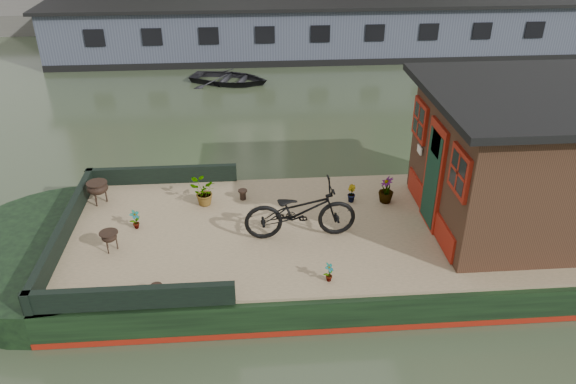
{
  "coord_description": "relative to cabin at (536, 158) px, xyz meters",
  "views": [
    {
      "loc": [
        -2.73,
        -8.33,
        6.04
      ],
      "look_at": [
        -2.05,
        0.5,
        1.11
      ],
      "focal_mm": 35.0,
      "sensor_mm": 36.0,
      "label": 1
    }
  ],
  "objects": [
    {
      "name": "dinghy",
      "position": [
        -5.49,
        10.3,
        -1.6
      ],
      "size": [
        3.16,
        2.68,
        0.56
      ],
      "primitive_type": "imported",
      "rotation": [
        0.0,
        0.0,
        1.24
      ],
      "color": "black",
      "rests_on": "ground"
    },
    {
      "name": "bicycle",
      "position": [
        -4.08,
        -0.24,
        -0.73
      ],
      "size": [
        1.93,
        0.73,
        1.0
      ],
      "primitive_type": "imported",
      "rotation": [
        0.0,
        0.0,
        1.61
      ],
      "color": "black",
      "rests_on": "houseboat_deck"
    },
    {
      "name": "far_houseboat",
      "position": [
        -2.19,
        14.0,
        -0.91
      ],
      "size": [
        20.4,
        4.4,
        2.11
      ],
      "color": "#43495A",
      "rests_on": "ground"
    },
    {
      "name": "cabin",
      "position": [
        0.0,
        0.0,
        0.0
      ],
      "size": [
        4.0,
        3.5,
        2.42
      ],
      "color": "black",
      "rests_on": "houseboat_deck"
    },
    {
      "name": "bollard_port",
      "position": [
        -5.06,
        1.11,
        -1.13
      ],
      "size": [
        0.17,
        0.17,
        0.2
      ],
      "primitive_type": "cylinder",
      "color": "black",
      "rests_on": "houseboat_deck"
    },
    {
      "name": "houseboat_deck",
      "position": [
        -2.19,
        0.0,
        -1.25
      ],
      "size": [
        11.8,
        3.8,
        0.05
      ],
      "primitive_type": "cube",
      "color": "#A08663",
      "rests_on": "houseboat_hull"
    },
    {
      "name": "potted_plant_d",
      "position": [
        -2.34,
        0.81,
        -0.97
      ],
      "size": [
        0.31,
        0.31,
        0.52
      ],
      "primitive_type": "imported",
      "rotation": [
        0.0,
        0.0,
        4.79
      ],
      "color": "brown",
      "rests_on": "houseboat_deck"
    },
    {
      "name": "potted_plant_a",
      "position": [
        -6.95,
        0.21,
        -1.05
      ],
      "size": [
        0.22,
        0.22,
        0.36
      ],
      "primitive_type": "imported",
      "rotation": [
        0.0,
        0.0,
        0.77
      ],
      "color": "brown",
      "rests_on": "houseboat_deck"
    },
    {
      "name": "bow_bulwark",
      "position": [
        -7.25,
        0.0,
        -1.05
      ],
      "size": [
        3.0,
        4.0,
        0.35
      ],
      "color": "black",
      "rests_on": "houseboat_deck"
    },
    {
      "name": "bollard_stbd",
      "position": [
        -6.34,
        -1.7,
        -1.13
      ],
      "size": [
        0.18,
        0.18,
        0.2
      ],
      "primitive_type": "cylinder",
      "color": "black",
      "rests_on": "houseboat_deck"
    },
    {
      "name": "potted_plant_b",
      "position": [
        -3.0,
        0.88,
        -1.06
      ],
      "size": [
        0.18,
        0.21,
        0.34
      ],
      "primitive_type": "imported",
      "rotation": [
        0.0,
        0.0,
        1.77
      ],
      "color": "brown",
      "rests_on": "houseboat_deck"
    },
    {
      "name": "potted_plant_c",
      "position": [
        -5.8,
        0.95,
        -0.97
      ],
      "size": [
        0.51,
        0.46,
        0.52
      ],
      "primitive_type": "imported",
      "rotation": [
        0.0,
        0.0,
        3.26
      ],
      "color": "#94392B",
      "rests_on": "houseboat_deck"
    },
    {
      "name": "brazier_rear",
      "position": [
        -7.79,
        1.18,
        -1.01
      ],
      "size": [
        0.47,
        0.47,
        0.44
      ],
      "primitive_type": null,
      "rotation": [
        0.0,
        0.0,
        -0.17
      ],
      "color": "black",
      "rests_on": "houseboat_deck"
    },
    {
      "name": "brazier_front",
      "position": [
        -7.26,
        -0.44,
        -1.05
      ],
      "size": [
        0.38,
        0.38,
        0.35
      ],
      "primitive_type": null,
      "rotation": [
        0.0,
        0.0,
        -0.17
      ],
      "color": "black",
      "rests_on": "houseboat_deck"
    },
    {
      "name": "potted_plant_e",
      "position": [
        -3.76,
        -1.53,
        -1.06
      ],
      "size": [
        0.2,
        0.21,
        0.33
      ],
      "primitive_type": "imported",
      "rotation": [
        0.0,
        0.0,
        0.87
      ],
      "color": "brown",
      "rests_on": "houseboat_deck"
    },
    {
      "name": "houseboat_hull",
      "position": [
        -3.52,
        0.0,
        -1.6
      ],
      "size": [
        14.01,
        4.02,
        0.6
      ],
      "color": "black",
      "rests_on": "ground"
    },
    {
      "name": "quay",
      "position": [
        -2.19,
        20.5,
        -1.43
      ],
      "size": [
        60.0,
        6.0,
        0.9
      ],
      "primitive_type": "cube",
      "color": "#47443F",
      "rests_on": "ground"
    },
    {
      "name": "ground",
      "position": [
        -2.19,
        0.0,
        -1.88
      ],
      "size": [
        120.0,
        120.0,
        0.0
      ],
      "primitive_type": "plane",
      "color": "#29301E",
      "rests_on": "ground"
    }
  ]
}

